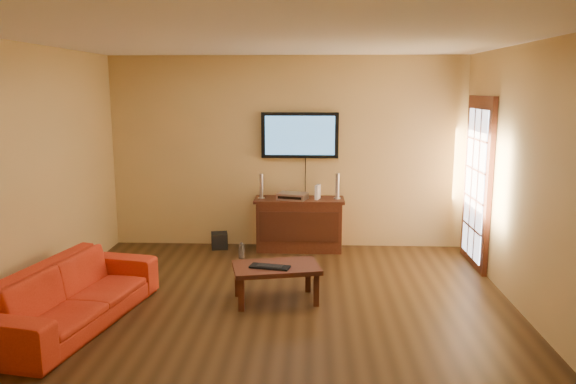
# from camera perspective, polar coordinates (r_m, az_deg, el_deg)

# --- Properties ---
(ground_plane) EXTENTS (5.00, 5.00, 0.00)m
(ground_plane) POSITION_cam_1_polar(r_m,az_deg,el_deg) (5.87, -1.28, -12.07)
(ground_plane) COLOR black
(ground_plane) RESTS_ON ground
(room_walls) EXTENTS (5.00, 5.00, 5.00)m
(room_walls) POSITION_cam_1_polar(r_m,az_deg,el_deg) (6.07, -0.95, 5.16)
(room_walls) COLOR tan
(room_walls) RESTS_ON ground
(french_door) EXTENTS (0.07, 1.02, 2.22)m
(french_door) POSITION_cam_1_polar(r_m,az_deg,el_deg) (7.50, 18.66, 0.74)
(french_door) COLOR #3B180D
(french_door) RESTS_ON ground
(media_console) EXTENTS (1.25, 0.48, 0.74)m
(media_console) POSITION_cam_1_polar(r_m,az_deg,el_deg) (7.89, 1.15, -3.27)
(media_console) COLOR #3B180D
(media_console) RESTS_ON ground
(television) EXTENTS (1.08, 0.08, 0.64)m
(television) POSITION_cam_1_polar(r_m,az_deg,el_deg) (7.89, 1.22, 5.78)
(television) COLOR black
(television) RESTS_ON ground
(coffee_table) EXTENTS (1.00, 0.72, 0.40)m
(coffee_table) POSITION_cam_1_polar(r_m,az_deg,el_deg) (6.04, -1.21, -8.00)
(coffee_table) COLOR #3B180D
(coffee_table) RESTS_ON ground
(sofa) EXTENTS (0.96, 2.10, 0.79)m
(sofa) POSITION_cam_1_polar(r_m,az_deg,el_deg) (5.84, -21.08, -8.78)
(sofa) COLOR red
(sofa) RESTS_ON ground
(speaker_left) EXTENTS (0.10, 0.10, 0.35)m
(speaker_left) POSITION_cam_1_polar(r_m,az_deg,el_deg) (7.79, -2.73, 0.49)
(speaker_left) COLOR silver
(speaker_left) RESTS_ON media_console
(speaker_right) EXTENTS (0.10, 0.10, 0.36)m
(speaker_right) POSITION_cam_1_polar(r_m,az_deg,el_deg) (7.80, 5.04, 0.50)
(speaker_right) COLOR silver
(speaker_right) RESTS_ON media_console
(av_receiver) EXTENTS (0.45, 0.38, 0.09)m
(av_receiver) POSITION_cam_1_polar(r_m,az_deg,el_deg) (7.76, 0.48, -0.42)
(av_receiver) COLOR silver
(av_receiver) RESTS_ON media_console
(game_console) EXTENTS (0.08, 0.15, 0.20)m
(game_console) POSITION_cam_1_polar(r_m,az_deg,el_deg) (7.76, 3.04, -0.00)
(game_console) COLOR white
(game_console) RESTS_ON media_console
(subwoofer) EXTENTS (0.27, 0.27, 0.23)m
(subwoofer) POSITION_cam_1_polar(r_m,az_deg,el_deg) (8.08, -6.98, -4.92)
(subwoofer) COLOR black
(subwoofer) RESTS_ON ground
(bottle) EXTENTS (0.08, 0.08, 0.22)m
(bottle) POSITION_cam_1_polar(r_m,az_deg,el_deg) (7.59, -4.75, -5.98)
(bottle) COLOR white
(bottle) RESTS_ON ground
(keyboard) EXTENTS (0.44, 0.24, 0.03)m
(keyboard) POSITION_cam_1_polar(r_m,az_deg,el_deg) (5.95, -1.86, -7.58)
(keyboard) COLOR black
(keyboard) RESTS_ON coffee_table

